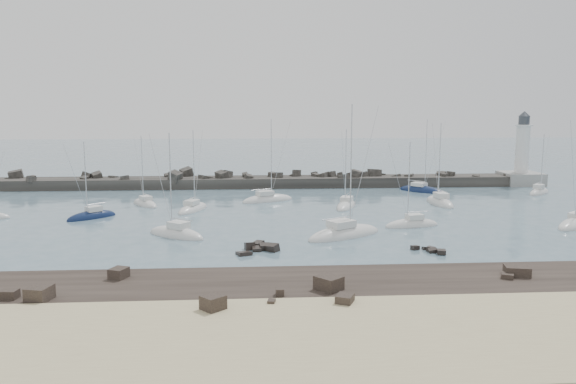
{
  "coord_description": "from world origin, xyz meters",
  "views": [
    {
      "loc": [
        -4.25,
        -65.16,
        14.61
      ],
      "look_at": [
        0.77,
        12.0,
        2.9
      ],
      "focal_mm": 35.0,
      "sensor_mm": 36.0,
      "label": 1
    }
  ],
  "objects_px": {
    "sailboat_4": "(267,200)",
    "sailboat_10": "(440,203)",
    "sailboat_7": "(344,235)",
    "sailboat_8": "(421,191)",
    "lighthouse": "(521,168)",
    "sailboat_5": "(176,235)",
    "sailboat_1": "(145,204)",
    "sailboat_3": "(193,209)",
    "sailboat_9": "(412,225)",
    "sailboat_6": "(346,206)",
    "sailboat_2": "(92,217)",
    "sailboat_12": "(539,193)"
  },
  "relations": [
    {
      "from": "sailboat_4",
      "to": "sailboat_10",
      "type": "bearing_deg",
      "value": -9.75
    },
    {
      "from": "sailboat_7",
      "to": "sailboat_8",
      "type": "height_order",
      "value": "sailboat_7"
    },
    {
      "from": "sailboat_8",
      "to": "sailboat_10",
      "type": "height_order",
      "value": "sailboat_8"
    },
    {
      "from": "sailboat_4",
      "to": "lighthouse",
      "type": "bearing_deg",
      "value": 18.41
    },
    {
      "from": "sailboat_5",
      "to": "sailboat_7",
      "type": "height_order",
      "value": "sailboat_7"
    },
    {
      "from": "sailboat_7",
      "to": "sailboat_5",
      "type": "bearing_deg",
      "value": 176.04
    },
    {
      "from": "sailboat_1",
      "to": "sailboat_3",
      "type": "height_order",
      "value": "sailboat_3"
    },
    {
      "from": "sailboat_7",
      "to": "sailboat_9",
      "type": "bearing_deg",
      "value": 27.6
    },
    {
      "from": "sailboat_5",
      "to": "sailboat_6",
      "type": "relative_size",
      "value": 1.04
    },
    {
      "from": "sailboat_2",
      "to": "sailboat_6",
      "type": "bearing_deg",
      "value": 9.79
    },
    {
      "from": "sailboat_1",
      "to": "sailboat_7",
      "type": "xyz_separation_m",
      "value": [
        26.59,
        -22.48,
        0.02
      ]
    },
    {
      "from": "sailboat_10",
      "to": "sailboat_8",
      "type": "bearing_deg",
      "value": 85.5
    },
    {
      "from": "sailboat_3",
      "to": "sailboat_10",
      "type": "bearing_deg",
      "value": 4.4
    },
    {
      "from": "sailboat_10",
      "to": "sailboat_1",
      "type": "bearing_deg",
      "value": 177.3
    },
    {
      "from": "sailboat_2",
      "to": "sailboat_3",
      "type": "xyz_separation_m",
      "value": [
        12.85,
        4.79,
        -0.01
      ]
    },
    {
      "from": "sailboat_2",
      "to": "sailboat_5",
      "type": "relative_size",
      "value": 0.87
    },
    {
      "from": "lighthouse",
      "to": "sailboat_8",
      "type": "distance_m",
      "value": 23.3
    },
    {
      "from": "sailboat_5",
      "to": "sailboat_12",
      "type": "height_order",
      "value": "sailboat_5"
    },
    {
      "from": "sailboat_10",
      "to": "sailboat_9",
      "type": "bearing_deg",
      "value": -119.52
    },
    {
      "from": "sailboat_8",
      "to": "sailboat_10",
      "type": "relative_size",
      "value": 1.01
    },
    {
      "from": "sailboat_4",
      "to": "sailboat_9",
      "type": "xyz_separation_m",
      "value": [
        17.31,
        -20.03,
        -0.0
      ]
    },
    {
      "from": "sailboat_1",
      "to": "sailboat_12",
      "type": "height_order",
      "value": "sailboat_1"
    },
    {
      "from": "sailboat_5",
      "to": "sailboat_7",
      "type": "relative_size",
      "value": 0.79
    },
    {
      "from": "sailboat_8",
      "to": "sailboat_9",
      "type": "height_order",
      "value": "sailboat_8"
    },
    {
      "from": "sailboat_3",
      "to": "sailboat_5",
      "type": "height_order",
      "value": "sailboat_5"
    },
    {
      "from": "lighthouse",
      "to": "sailboat_6",
      "type": "distance_m",
      "value": 43.65
    },
    {
      "from": "sailboat_6",
      "to": "sailboat_1",
      "type": "bearing_deg",
      "value": 173.02
    },
    {
      "from": "sailboat_3",
      "to": "sailboat_10",
      "type": "xyz_separation_m",
      "value": [
        36.99,
        2.85,
        0.02
      ]
    },
    {
      "from": "sailboat_2",
      "to": "sailboat_9",
      "type": "bearing_deg",
      "value": -10.91
    },
    {
      "from": "sailboat_1",
      "to": "sailboat_12",
      "type": "xyz_separation_m",
      "value": [
        65.04,
        7.07,
        0.02
      ]
    },
    {
      "from": "sailboat_3",
      "to": "sailboat_12",
      "type": "relative_size",
      "value": 1.12
    },
    {
      "from": "sailboat_8",
      "to": "sailboat_9",
      "type": "distance_m",
      "value": 30.05
    },
    {
      "from": "sailboat_4",
      "to": "sailboat_5",
      "type": "height_order",
      "value": "sailboat_4"
    },
    {
      "from": "sailboat_1",
      "to": "sailboat_5",
      "type": "bearing_deg",
      "value": -70.68
    },
    {
      "from": "sailboat_8",
      "to": "sailboat_12",
      "type": "relative_size",
      "value": 1.23
    },
    {
      "from": "sailboat_10",
      "to": "lighthouse",
      "type": "bearing_deg",
      "value": 42.39
    },
    {
      "from": "lighthouse",
      "to": "sailboat_5",
      "type": "height_order",
      "value": "lighthouse"
    },
    {
      "from": "sailboat_4",
      "to": "sailboat_1",
      "type": "bearing_deg",
      "value": -172.67
    },
    {
      "from": "sailboat_6",
      "to": "lighthouse",
      "type": "bearing_deg",
      "value": 30.82
    },
    {
      "from": "sailboat_3",
      "to": "lighthouse",
      "type": "bearing_deg",
      "value": 21.56
    },
    {
      "from": "lighthouse",
      "to": "sailboat_3",
      "type": "relative_size",
      "value": 1.18
    },
    {
      "from": "sailboat_4",
      "to": "sailboat_6",
      "type": "relative_size",
      "value": 1.12
    },
    {
      "from": "sailboat_4",
      "to": "sailboat_12",
      "type": "bearing_deg",
      "value": 5.76
    },
    {
      "from": "sailboat_3",
      "to": "sailboat_5",
      "type": "relative_size",
      "value": 0.96
    },
    {
      "from": "sailboat_3",
      "to": "sailboat_1",
      "type": "bearing_deg",
      "value": 147.04
    },
    {
      "from": "sailboat_3",
      "to": "sailboat_6",
      "type": "relative_size",
      "value": 1.0
    },
    {
      "from": "sailboat_6",
      "to": "sailboat_10",
      "type": "relative_size",
      "value": 0.92
    },
    {
      "from": "sailboat_4",
      "to": "sailboat_5",
      "type": "xyz_separation_m",
      "value": [
        -11.1,
        -23.53,
        0.01
      ]
    },
    {
      "from": "sailboat_2",
      "to": "sailboat_12",
      "type": "distance_m",
      "value": 72.24
    },
    {
      "from": "sailboat_5",
      "to": "sailboat_10",
      "type": "distance_m",
      "value": 41.8
    }
  ]
}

